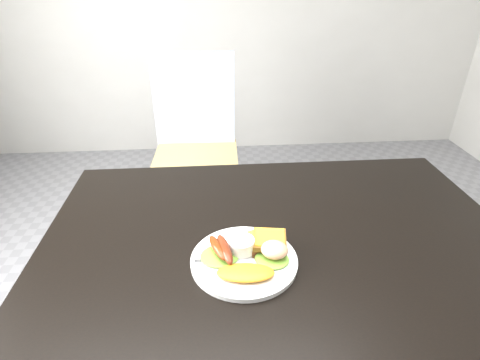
{
  "coord_description": "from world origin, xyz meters",
  "views": [
    {
      "loc": [
        -0.16,
        -0.76,
        1.34
      ],
      "look_at": [
        -0.1,
        0.02,
        0.9
      ],
      "focal_mm": 28.0,
      "sensor_mm": 36.0,
      "label": 1
    }
  ],
  "objects_px": {
    "plate": "(244,260)",
    "dining_table": "(279,240)",
    "dining_chair": "(196,161)",
    "person": "(189,129)"
  },
  "relations": [
    {
      "from": "dining_chair",
      "to": "person",
      "type": "bearing_deg",
      "value": -87.72
    },
    {
      "from": "plate",
      "to": "dining_table",
      "type": "bearing_deg",
      "value": 45.79
    },
    {
      "from": "dining_chair",
      "to": "plate",
      "type": "distance_m",
      "value": 1.21
    },
    {
      "from": "dining_table",
      "to": "plate",
      "type": "distance_m",
      "value": 0.14
    },
    {
      "from": "dining_table",
      "to": "person",
      "type": "height_order",
      "value": "person"
    },
    {
      "from": "dining_table",
      "to": "person",
      "type": "bearing_deg",
      "value": 111.6
    },
    {
      "from": "dining_chair",
      "to": "person",
      "type": "relative_size",
      "value": 0.28
    },
    {
      "from": "dining_chair",
      "to": "plate",
      "type": "height_order",
      "value": "plate"
    },
    {
      "from": "person",
      "to": "dining_chair",
      "type": "bearing_deg",
      "value": -96.32
    },
    {
      "from": "person",
      "to": "plate",
      "type": "relative_size",
      "value": 6.44
    }
  ]
}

